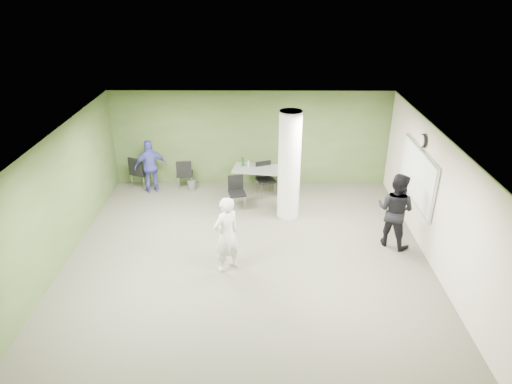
{
  "coord_description": "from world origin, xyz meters",
  "views": [
    {
      "loc": [
        0.27,
        -8.51,
        5.78
      ],
      "look_at": [
        0.18,
        1.0,
        1.15
      ],
      "focal_mm": 32.0,
      "sensor_mm": 36.0,
      "label": 1
    }
  ],
  "objects_px": {
    "woman_white": "(226,234)",
    "man_black": "(395,210)",
    "folding_table": "(263,170)",
    "man_blue": "(151,167)",
    "chair_back_left": "(139,170)"
  },
  "relations": [
    {
      "from": "woman_white",
      "to": "man_black",
      "type": "distance_m",
      "value": 3.9
    },
    {
      "from": "folding_table",
      "to": "man_blue",
      "type": "xyz_separation_m",
      "value": [
        -3.2,
        0.2,
        0.01
      ]
    },
    {
      "from": "folding_table",
      "to": "man_blue",
      "type": "height_order",
      "value": "man_blue"
    },
    {
      "from": "woman_white",
      "to": "man_blue",
      "type": "relative_size",
      "value": 1.09
    },
    {
      "from": "chair_back_left",
      "to": "man_black",
      "type": "xyz_separation_m",
      "value": [
        6.57,
        -2.95,
        0.31
      ]
    },
    {
      "from": "folding_table",
      "to": "woman_white",
      "type": "relative_size",
      "value": 1.07
    },
    {
      "from": "folding_table",
      "to": "man_black",
      "type": "height_order",
      "value": "man_black"
    },
    {
      "from": "man_blue",
      "to": "folding_table",
      "type": "bearing_deg",
      "value": 156.25
    },
    {
      "from": "chair_back_left",
      "to": "man_blue",
      "type": "xyz_separation_m",
      "value": [
        0.4,
        -0.18,
        0.2
      ]
    },
    {
      "from": "folding_table",
      "to": "woman_white",
      "type": "xyz_separation_m",
      "value": [
        -0.79,
        -3.59,
        0.08
      ]
    },
    {
      "from": "chair_back_left",
      "to": "woman_white",
      "type": "distance_m",
      "value": 4.87
    },
    {
      "from": "man_black",
      "to": "man_blue",
      "type": "relative_size",
      "value": 1.15
    },
    {
      "from": "man_black",
      "to": "man_blue",
      "type": "height_order",
      "value": "man_black"
    },
    {
      "from": "woman_white",
      "to": "man_black",
      "type": "bearing_deg",
      "value": 154.27
    },
    {
      "from": "chair_back_left",
      "to": "woman_white",
      "type": "relative_size",
      "value": 0.58
    }
  ]
}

